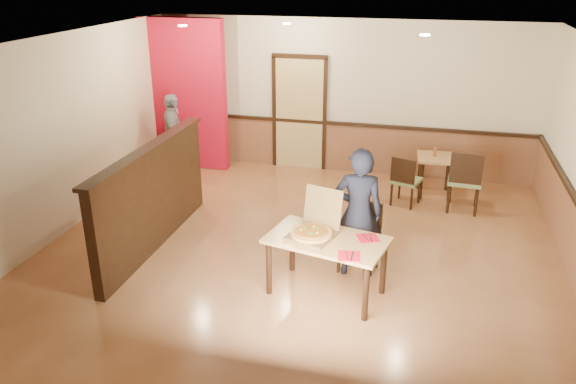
% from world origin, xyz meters
% --- Properties ---
extents(floor, '(7.00, 7.00, 0.00)m').
position_xyz_m(floor, '(0.00, 0.00, 0.00)').
color(floor, '#B57446').
rests_on(floor, ground).
extents(ceiling, '(7.00, 7.00, 0.00)m').
position_xyz_m(ceiling, '(0.00, 0.00, 2.80)').
color(ceiling, black).
rests_on(ceiling, wall_back).
extents(wall_back, '(7.00, 0.00, 7.00)m').
position_xyz_m(wall_back, '(0.00, 3.50, 1.40)').
color(wall_back, beige).
rests_on(wall_back, floor).
extents(wall_left, '(0.00, 7.00, 7.00)m').
position_xyz_m(wall_left, '(-3.50, 0.00, 1.40)').
color(wall_left, beige).
rests_on(wall_left, floor).
extents(wainscot_back, '(7.00, 0.04, 0.90)m').
position_xyz_m(wainscot_back, '(0.00, 3.47, 0.45)').
color(wainscot_back, brown).
rests_on(wainscot_back, floor).
extents(chair_rail_back, '(7.00, 0.06, 0.06)m').
position_xyz_m(chair_rail_back, '(0.00, 3.45, 0.92)').
color(chair_rail_back, black).
rests_on(chair_rail_back, wall_back).
extents(back_door, '(0.90, 0.06, 2.10)m').
position_xyz_m(back_door, '(-0.80, 3.46, 1.05)').
color(back_door, tan).
rests_on(back_door, wall_back).
extents(booth_partition, '(0.20, 3.10, 1.44)m').
position_xyz_m(booth_partition, '(-2.00, -0.20, 0.74)').
color(booth_partition, black).
rests_on(booth_partition, floor).
extents(red_accent_panel, '(1.60, 0.20, 2.78)m').
position_xyz_m(red_accent_panel, '(-2.90, 3.00, 1.40)').
color(red_accent_panel, '#B60D26').
rests_on(red_accent_panel, floor).
extents(spot_a, '(0.14, 0.14, 0.02)m').
position_xyz_m(spot_a, '(-2.30, 1.80, 2.78)').
color(spot_a, '#FFEEB2').
rests_on(spot_a, ceiling).
extents(spot_b, '(0.14, 0.14, 0.02)m').
position_xyz_m(spot_b, '(-0.80, 2.50, 2.78)').
color(spot_b, '#FFEEB2').
rests_on(spot_b, ceiling).
extents(spot_c, '(0.14, 0.14, 0.02)m').
position_xyz_m(spot_c, '(1.40, 1.50, 2.78)').
color(spot_c, '#FFEEB2').
rests_on(spot_c, ceiling).
extents(main_table, '(1.51, 1.06, 0.73)m').
position_xyz_m(main_table, '(0.54, -0.86, 0.62)').
color(main_table, tan).
rests_on(main_table, floor).
extents(diner_chair, '(0.56, 0.56, 0.90)m').
position_xyz_m(diner_chair, '(0.86, -0.15, 0.49)').
color(diner_chair, olive).
rests_on(diner_chair, floor).
extents(side_chair_left, '(0.53, 0.53, 0.84)m').
position_xyz_m(side_chair_left, '(1.29, 2.05, 0.46)').
color(side_chair_left, olive).
rests_on(side_chair_left, floor).
extents(side_chair_right, '(0.54, 0.54, 1.02)m').
position_xyz_m(side_chair_right, '(2.20, 2.03, 0.56)').
color(side_chair_right, olive).
rests_on(side_chair_right, floor).
extents(side_table, '(0.68, 0.68, 0.68)m').
position_xyz_m(side_table, '(1.76, 2.66, 0.51)').
color(side_table, tan).
rests_on(side_table, floor).
extents(diner, '(0.66, 0.48, 1.68)m').
position_xyz_m(diner, '(0.82, -0.29, 0.84)').
color(diner, black).
rests_on(diner, floor).
extents(passerby, '(0.71, 0.98, 1.54)m').
position_xyz_m(passerby, '(-2.90, 2.41, 0.77)').
color(passerby, gray).
rests_on(passerby, floor).
extents(pizza_box, '(0.63, 0.69, 0.51)m').
position_xyz_m(pizza_box, '(0.37, -0.81, 0.80)').
color(pizza_box, brown).
rests_on(pizza_box, main_table).
extents(pizza, '(0.51, 0.51, 0.03)m').
position_xyz_m(pizza, '(0.35, -0.87, 0.78)').
color(pizza, '#DD9C50').
rests_on(pizza, pizza_box).
extents(napkin_near, '(0.27, 0.27, 0.01)m').
position_xyz_m(napkin_near, '(0.85, -1.21, 0.74)').
color(napkin_near, red).
rests_on(napkin_near, main_table).
extents(napkin_far, '(0.31, 0.31, 0.01)m').
position_xyz_m(napkin_far, '(1.00, -0.73, 0.74)').
color(napkin_far, red).
rests_on(napkin_far, main_table).
extents(condiment, '(0.06, 0.06, 0.14)m').
position_xyz_m(condiment, '(1.71, 2.68, 0.75)').
color(condiment, '#9A401C').
rests_on(condiment, side_table).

